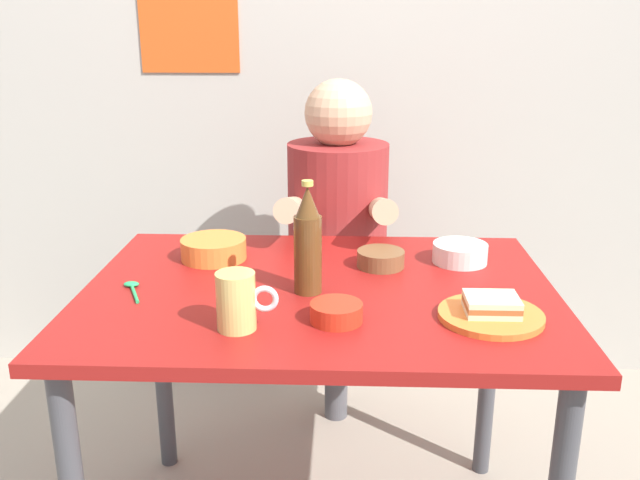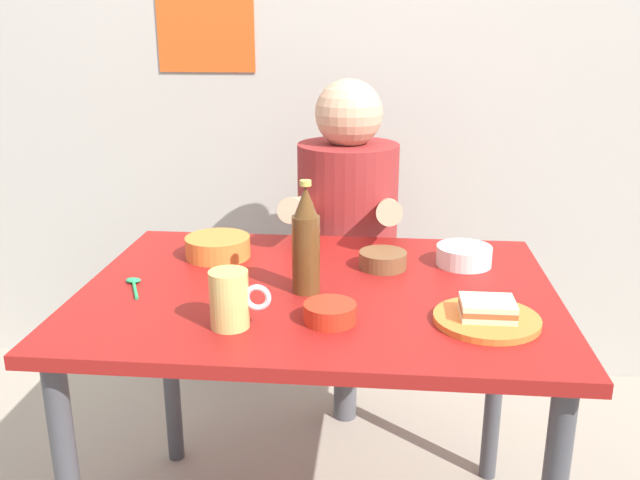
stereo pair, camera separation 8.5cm
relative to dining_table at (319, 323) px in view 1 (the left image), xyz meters
The scene contains 13 objects.
wall_back 1.24m from the dining_table, 90.04° to the left, with size 4.40×0.09×2.60m.
dining_table is the anchor object (origin of this frame).
stool 0.70m from the dining_table, 86.94° to the left, with size 0.34×0.34×0.45m.
person_seated 0.63m from the dining_table, 86.88° to the left, with size 0.33×0.56×0.72m.
plate_orange 0.41m from the dining_table, 24.04° to the right, with size 0.22×0.22×0.01m, color orange.
sandwich 0.42m from the dining_table, 24.04° to the right, with size 0.11×0.09×0.04m.
beer_mug 0.32m from the dining_table, 123.64° to the right, with size 0.13×0.08×0.12m.
beer_bottle 0.22m from the dining_table, 130.11° to the right, with size 0.06×0.06×0.26m.
sauce_bowl_chili 0.23m from the dining_table, 77.12° to the right, with size 0.11×0.11×0.04m.
soup_bowl_orange 0.36m from the dining_table, 146.22° to the left, with size 0.17×0.17×0.05m.
condiment_bowl_brown 0.24m from the dining_table, 44.37° to the left, with size 0.12×0.12×0.04m.
rice_bowl_white 0.42m from the dining_table, 27.82° to the left, with size 0.14×0.14×0.05m.
spoon 0.44m from the dining_table, behind, with size 0.07×0.11×0.01m.
Camera 1 is at (0.06, -1.49, 1.33)m, focal length 38.29 mm.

